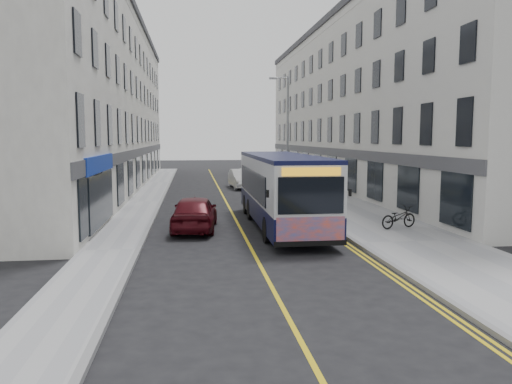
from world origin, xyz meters
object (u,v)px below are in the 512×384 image
object	(u,v)px
streetlamp	(286,132)
city_bus	(282,188)
car_white	(242,179)
pedestrian_far	(344,184)
pedestrian_near	(306,190)
car_maroon	(195,213)
bicycle	(399,217)

from	to	relation	value
streetlamp	city_bus	xyz separation A→B (m)	(-2.29, -10.95, -2.61)
car_white	city_bus	bearing A→B (deg)	-93.98
pedestrian_far	city_bus	bearing A→B (deg)	-152.59
streetlamp	pedestrian_near	size ratio (longest dim) A/B	5.10
streetlamp	car_maroon	xyz separation A→B (m)	(-6.17, -11.30, -3.61)
bicycle	pedestrian_near	distance (m)	9.00
bicycle	city_bus	bearing A→B (deg)	52.51
city_bus	car_white	bearing A→B (deg)	90.26
bicycle	car_white	xyz separation A→B (m)	(-4.89, 18.88, 0.16)
pedestrian_far	pedestrian_near	bearing A→B (deg)	-171.73
car_white	pedestrian_far	bearing A→B (deg)	-55.42
pedestrian_near	car_white	size ratio (longest dim) A/B	0.34
city_bus	car_maroon	xyz separation A→B (m)	(-3.88, -0.36, -1.00)
car_maroon	city_bus	bearing A→B (deg)	-169.63
pedestrian_near	car_white	distance (m)	10.51
pedestrian_near	bicycle	bearing A→B (deg)	-74.45
car_maroon	streetlamp	bearing A→B (deg)	-113.50
city_bus	bicycle	bearing A→B (deg)	-18.81
streetlamp	car_white	world-z (taller)	streetlamp
car_maroon	car_white	bearing A→B (deg)	-97.06
city_bus	car_white	world-z (taller)	city_bus
bicycle	pedestrian_near	size ratio (longest dim) A/B	1.15
streetlamp	bicycle	xyz separation A→B (m)	(2.52, -12.59, -3.79)
streetlamp	pedestrian_far	xyz separation A→B (m)	(3.66, -1.20, -3.43)
streetlamp	city_bus	distance (m)	11.49
streetlamp	pedestrian_far	bearing A→B (deg)	-18.21
city_bus	car_white	size ratio (longest dim) A/B	2.45
bicycle	pedestrian_far	distance (m)	11.45
streetlamp	pedestrian_near	world-z (taller)	streetlamp
city_bus	bicycle	distance (m)	5.22
streetlamp	bicycle	world-z (taller)	streetlamp
pedestrian_far	bicycle	bearing A→B (deg)	-126.90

